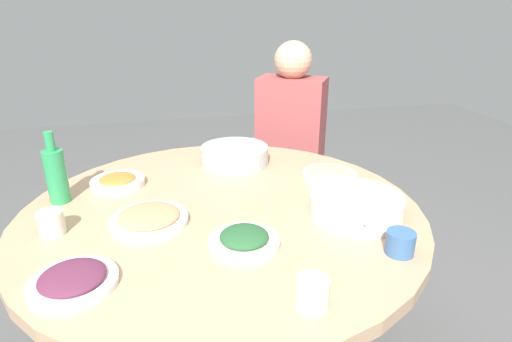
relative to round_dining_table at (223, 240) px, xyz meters
name	(u,v)px	position (x,y,z in m)	size (l,w,h in m)	color
round_dining_table	(223,240)	(0.00, 0.00, 0.00)	(1.33, 1.33, 0.73)	#99999E
rice_bowl	(235,155)	(0.39, -0.12, 0.17)	(0.28, 0.28, 0.08)	#B2B5BA
soup_bowl	(356,206)	(-0.16, -0.41, 0.16)	(0.31, 0.29, 0.07)	white
dish_greens	(244,240)	(-0.25, -0.02, 0.15)	(0.20, 0.20, 0.05)	silver
dish_tofu_braise	(118,181)	(0.27, 0.35, 0.14)	(0.20, 0.20, 0.04)	silver
dish_eggplant	(73,280)	(-0.33, 0.41, 0.14)	(0.21, 0.21, 0.04)	white
dish_shrimp	(149,218)	(-0.06, 0.24, 0.14)	(0.24, 0.24, 0.04)	white
dish_noodles	(329,174)	(0.15, -0.45, 0.14)	(0.21, 0.21, 0.04)	silver
green_bottle	(56,174)	(0.17, 0.53, 0.23)	(0.07, 0.07, 0.25)	#2A9253
tea_cup_near	(312,293)	(-0.53, -0.12, 0.16)	(0.08, 0.08, 0.07)	white
tea_cup_far	(400,243)	(-0.38, -0.43, 0.16)	(0.08, 0.08, 0.06)	#395F94
tea_cup_side	(51,223)	(-0.06, 0.51, 0.16)	(0.07, 0.07, 0.07)	silver
stool_for_diner_left	(288,217)	(0.79, -0.49, -0.39)	(0.36, 0.36, 0.44)	brown
diner_left	(291,127)	(0.79, -0.49, 0.15)	(0.46, 0.45, 0.76)	#2D333D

